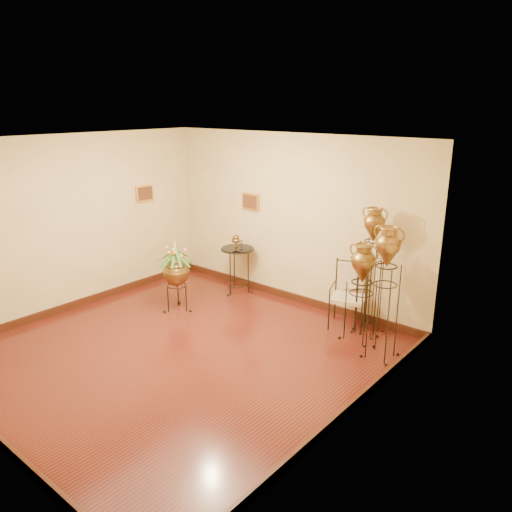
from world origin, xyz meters
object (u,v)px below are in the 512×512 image
Objects in this scene: amphora_mid at (384,293)px; armchair at (348,296)px; planter_urn at (176,270)px; amphora_tall at (371,270)px; side_table at (238,269)px.

armchair is at bearing 145.95° from amphora_mid.
amphora_mid is 1.48× the size of planter_urn.
side_table is at bearing 179.98° from amphora_tall.
amphora_mid is 1.07m from armchair.
amphora_mid reaches higher than planter_urn.
amphora_tall is at bearing -0.02° from side_table.
amphora_tall is 3.05m from planter_urn.
amphora_tall is at bearing -19.31° from armchair.
amphora_mid is at bearing -10.28° from side_table.
side_table is at bearing 160.66° from armchair.
planter_urn is (-3.27, -0.66, -0.23)m from amphora_mid.
armchair is (2.45, 1.21, -0.19)m from planter_urn.
amphora_mid reaches higher than side_table.
planter_urn reaches higher than armchair.
amphora_mid is 1.84× the size of armchair.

